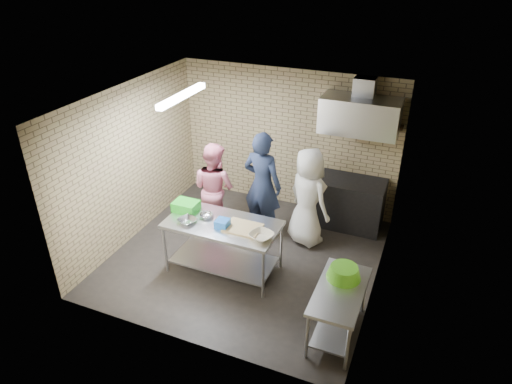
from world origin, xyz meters
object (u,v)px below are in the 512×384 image
green_crate (186,206)px  bottle_green (389,120)px  woman_pink (214,188)px  side_counter (338,311)px  stove (350,203)px  woman_white (308,197)px  bottle_red (365,117)px  man_navy (262,185)px  green_basin (344,272)px  prep_table (223,247)px  blue_tub (222,224)px

green_crate → bottle_green: (2.69, 2.21, 1.06)m
bottle_green → woman_pink: bottle_green is taller
side_counter → stove: size_ratio=1.00×
bottle_green → woman_white: bearing=-134.0°
bottle_red → woman_pink: size_ratio=0.11×
bottle_green → woman_white: (-1.02, -1.06, -1.14)m
man_navy → bottle_green: bearing=-140.8°
green_crate → bottle_red: size_ratio=2.16×
green_basin → woman_white: bearing=120.7°
side_counter → woman_pink: size_ratio=0.71×
prep_table → green_basin: size_ratio=3.80×
man_navy → prep_table: bearing=89.4°
bottle_red → woman_pink: bottle_red is taller
blue_tub → woman_white: (0.92, 1.37, -0.07)m
stove → blue_tub: bearing=-124.2°
green_basin → bottle_red: (-0.38, 2.74, 1.19)m
woman_white → man_navy: bearing=36.6°
bottle_green → woman_pink: bearing=-153.6°
woman_white → green_basin: bearing=152.5°
stove → woman_white: woman_white is taller
bottle_green → bottle_red: bearing=180.0°
green_crate → woman_white: 2.03m
green_basin → woman_pink: (-2.63, 1.43, 0.01)m
side_counter → green_crate: (-2.69, 0.78, 0.58)m
bottle_green → woman_white: size_ratio=0.09×
side_counter → woman_pink: 3.17m
stove → blue_tub: (-1.49, -2.19, 0.49)m
woman_pink → green_crate: bearing=101.4°
blue_tub → man_navy: 1.31m
prep_table → man_navy: man_navy is taller
stove → woman_pink: woman_pink is taller
prep_table → man_navy: bearing=81.9°
side_counter → man_navy: (-1.82, 1.87, 0.60)m
green_crate → side_counter: bearing=-16.2°
green_basin → bottle_red: bottle_red is taller
stove → bottle_green: bottle_green is taller
woman_pink → woman_white: 1.65m
blue_tub → woman_pink: (-0.71, 1.12, -0.10)m
bottle_red → man_navy: bearing=-141.6°
side_counter → woman_pink: (-2.65, 1.68, 0.47)m
green_basin → woman_white: 1.96m
prep_table → woman_white: 1.66m
blue_tub → woman_pink: 1.33m
green_crate → woman_pink: size_ratio=0.23×
woman_pink → prep_table: bearing=136.9°
stove → man_navy: bearing=-147.1°
blue_tub → bottle_red: 3.08m
blue_tub → woman_pink: bearing=122.5°
stove → green_crate: bearing=-138.7°
green_basin → bottle_green: bearing=89.6°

